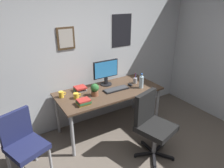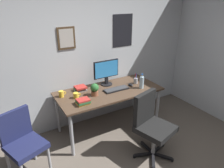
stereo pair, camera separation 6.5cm
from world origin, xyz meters
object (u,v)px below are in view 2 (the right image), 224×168
object	(u,v)px
coffee_mug_far	(76,95)
keyboard	(116,89)
office_chair	(151,123)
pen_cup	(136,80)
potted_plant	(95,89)
side_chair	(22,140)
book_stack_left	(83,101)
coffee_mug_near	(61,94)
computer_mouse	(131,85)
book_stack_right	(80,88)
water_bottle	(142,82)
monitor	(106,71)

from	to	relation	value
coffee_mug_far	keyboard	bearing A→B (deg)	-4.50
office_chair	pen_cup	bearing A→B (deg)	67.42
coffee_mug_far	potted_plant	bearing A→B (deg)	-10.55
side_chair	book_stack_left	bearing A→B (deg)	6.44
keyboard	coffee_mug_far	distance (m)	0.68
keyboard	coffee_mug_near	size ratio (longest dim) A/B	3.81
potted_plant	coffee_mug_far	bearing A→B (deg)	169.45
potted_plant	book_stack_left	world-z (taller)	potted_plant
office_chair	coffee_mug_near	world-z (taller)	office_chair
coffee_mug_far	computer_mouse	bearing A→B (deg)	-1.82
office_chair	book_stack_left	world-z (taller)	office_chair
side_chair	pen_cup	distance (m)	2.01
potted_plant	book_stack_right	xyz separation A→B (m)	(-0.13, 0.27, -0.06)
book_stack_left	coffee_mug_near	bearing A→B (deg)	117.52
book_stack_left	keyboard	bearing A→B (deg)	14.21
water_bottle	pen_cup	size ratio (longest dim) A/B	1.26
water_bottle	potted_plant	size ratio (longest dim) A/B	1.29
book_stack_right	water_bottle	bearing A→B (deg)	-24.11
coffee_mug_far	book_stack_left	bearing A→B (deg)	-85.47
office_chair	monitor	world-z (taller)	monitor
office_chair	keyboard	xyz separation A→B (m)	(-0.08, 0.80, 0.21)
computer_mouse	book_stack_left	distance (m)	0.98
coffee_mug_far	book_stack_right	world-z (taller)	coffee_mug_far
coffee_mug_near	keyboard	bearing A→B (deg)	-13.67
office_chair	potted_plant	size ratio (longest dim) A/B	4.87
office_chair	computer_mouse	bearing A→B (deg)	74.78
computer_mouse	book_stack_right	bearing A→B (deg)	163.40
computer_mouse	pen_cup	world-z (taller)	pen_cup
book_stack_left	coffee_mug_far	bearing A→B (deg)	94.53
coffee_mug_near	side_chair	bearing A→B (deg)	-144.92
monitor	coffee_mug_far	world-z (taller)	monitor
keyboard	potted_plant	xyz separation A→B (m)	(-0.39, 0.00, 0.09)
office_chair	monitor	xyz separation A→B (m)	(-0.11, 1.08, 0.44)
potted_plant	coffee_mug_near	bearing A→B (deg)	155.79
keyboard	coffee_mug_far	bearing A→B (deg)	175.50
computer_mouse	water_bottle	size ratio (longest dim) A/B	0.44
pen_cup	coffee_mug_far	bearing A→B (deg)	-179.40
pen_cup	book_stack_left	distance (m)	1.12
side_chair	coffee_mug_far	xyz separation A→B (m)	(0.85, 0.32, 0.27)
monitor	book_stack_left	bearing A→B (deg)	-144.39
pen_cup	book_stack_right	xyz separation A→B (m)	(-0.96, 0.20, -0.01)
office_chair	coffee_mug_near	bearing A→B (deg)	132.74
book_stack_right	coffee_mug_far	bearing A→B (deg)	-125.62
coffee_mug_far	book_stack_right	xyz separation A→B (m)	(0.15, 0.21, -0.00)
potted_plant	side_chair	bearing A→B (deg)	-166.84
potted_plant	book_stack_right	world-z (taller)	potted_plant
side_chair	book_stack_right	xyz separation A→B (m)	(1.01, 0.53, 0.26)
monitor	book_stack_right	world-z (taller)	monitor
monitor	water_bottle	size ratio (longest dim) A/B	1.82
monitor	coffee_mug_far	distance (m)	0.71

